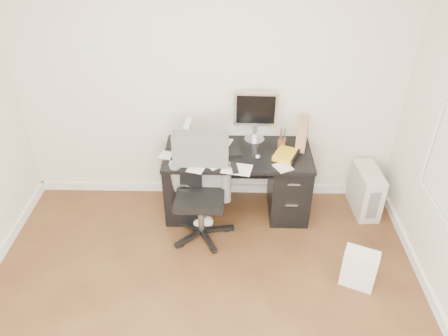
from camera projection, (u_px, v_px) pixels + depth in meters
The scene contains 17 objects.
room_shell at pixel (197, 167), 2.59m from camera, with size 4.02×4.02×2.71m.
desk at pixel (237, 180), 4.63m from camera, with size 1.50×0.70×0.75m.
loose_papers at pixel (218, 155), 4.40m from camera, with size 1.10×0.60×0.00m, color white, non-canonical shape.
lcd_monitor at pixel (255, 117), 4.48m from camera, with size 0.45×0.25×0.56m, color #B5B5BA, non-canonical shape.
keyboard at pixel (223, 153), 4.40m from camera, with size 0.38×0.13×0.02m, color black.
computer_mouse at pixel (258, 157), 4.31m from camera, with size 0.06×0.06×0.06m, color #B5B5BA.
travel_mug at pixel (175, 148), 4.35m from camera, with size 0.07×0.07×0.16m, color navy.
white_binder at pixel (188, 135), 4.45m from camera, with size 0.11×0.25×0.28m, color white.
magazine_file at pixel (302, 134), 4.45m from camera, with size 0.13×0.26×0.30m, color #996B4A.
pen_cup at pixel (282, 137), 4.47m from camera, with size 0.09×0.09×0.22m, color #512817, non-canonical shape.
yellow_book at pixel (286, 155), 4.36m from camera, with size 0.21×0.26×0.05m, color gold.
paper_remote at pixel (237, 168), 4.18m from camera, with size 0.28×0.23×0.02m, color white, non-canonical shape.
office_chair at pixel (200, 192), 4.23m from camera, with size 0.62×0.62×1.09m, color #525552, non-canonical shape.
pc_tower at pixel (366, 190), 4.72m from camera, with size 0.23×0.51×0.51m, color beige.
shopping_bag at pixel (359, 269), 3.87m from camera, with size 0.29×0.21×0.40m, color white.
wicker_basket at pixel (194, 192), 4.79m from camera, with size 0.41×0.41×0.41m, color #4E3417.
desk_printer at pixel (188, 193), 4.95m from camera, with size 0.33×0.27×0.19m, color slate.
Camera 1 is at (0.24, -2.12, 3.10)m, focal length 35.00 mm.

